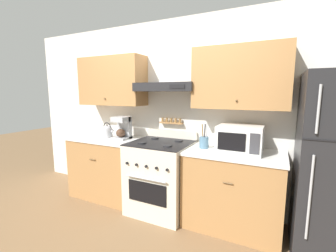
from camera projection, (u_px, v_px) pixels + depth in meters
The scene contains 9 objects.
ground_plane at pixel (150, 220), 2.78m from camera, with size 16.00×16.00×0.00m, color brown.
wall_back at pixel (172, 103), 3.12m from camera, with size 5.20×0.46×2.55m.
counter_left at pixel (109, 167), 3.41m from camera, with size 1.08×0.66×0.90m.
counter_right at pixel (233, 189), 2.61m from camera, with size 1.09×0.66×0.90m.
stove_range at pixel (161, 176), 2.97m from camera, with size 0.76×0.74×1.04m.
tea_kettle at pixel (107, 131), 3.35m from camera, with size 0.20×0.16×0.23m.
coffee_maker at pixel (123, 128), 3.25m from camera, with size 0.21×0.23×0.32m.
microwave at pixel (240, 139), 2.52m from camera, with size 0.48×0.40×0.30m.
utensil_crock at pixel (204, 142), 2.70m from camera, with size 0.11×0.11×0.29m.
Camera 1 is at (1.34, -2.22, 1.57)m, focal length 24.00 mm.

